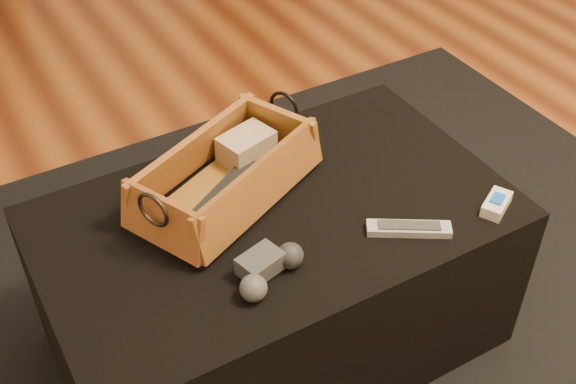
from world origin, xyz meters
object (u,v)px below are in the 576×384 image
tv_remote (226,194)px  wicker_basket (226,177)px  ottoman (276,279)px  cream_gadget (496,204)px  silver_remote (409,228)px  game_controller (268,268)px

tv_remote → wicker_basket: 0.04m
ottoman → cream_gadget: cream_gadget is taller
tv_remote → wicker_basket: bearing=30.9°
tv_remote → cream_gadget: (0.49, -0.30, -0.01)m
silver_remote → cream_gadget: (0.20, -0.04, 0.00)m
wicker_basket → game_controller: wicker_basket is taller
ottoman → game_controller: 0.30m
game_controller → silver_remote: (0.31, -0.03, -0.02)m
game_controller → tv_remote: bearing=83.0°
wicker_basket → silver_remote: size_ratio=2.87×
silver_remote → wicker_basket: bearing=132.9°
wicker_basket → game_controller: 0.26m
ottoman → cream_gadget: bearing=-29.1°
ottoman → silver_remote: bearing=-43.0°
ottoman → game_controller: bearing=-123.4°
ottoman → wicker_basket: 0.29m
tv_remote → game_controller: size_ratio=1.34×
wicker_basket → silver_remote: bearing=-47.1°
wicker_basket → silver_remote: wicker_basket is taller
silver_remote → cream_gadget: bearing=-10.0°
ottoman → silver_remote: (0.21, -0.19, 0.22)m
wicker_basket → tv_remote: bearing=-118.1°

